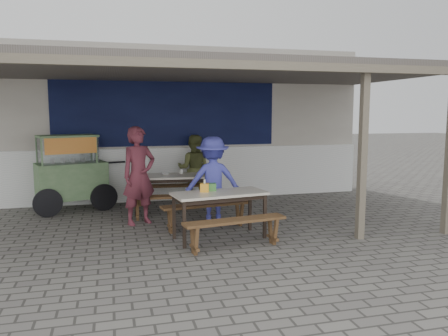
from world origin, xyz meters
TOP-DOWN VIEW (x-y plane):
  - ground at (0.00, 0.00)m, footprint 60.00×60.00m
  - back_wall at (-0.00, 3.58)m, footprint 9.00×1.28m
  - warung_roof at (0.02, 0.90)m, footprint 9.00×4.21m
  - table_left at (-0.28, 1.76)m, footprint 1.61×0.88m
  - bench_left_street at (-0.35, 1.13)m, footprint 1.66×0.45m
  - bench_left_wall at (-0.22, 2.39)m, footprint 1.66×0.45m
  - table_right at (0.18, -0.33)m, footprint 1.54×0.86m
  - bench_right_street at (0.27, -0.93)m, footprint 1.59×0.50m
  - bench_right_wall at (0.09, 0.26)m, footprint 1.59×0.50m
  - vendor_cart at (-2.27, 2.38)m, footprint 1.83×1.15m
  - patron_street_side at (-0.99, 0.93)m, footprint 0.76×0.65m
  - patron_wall_side at (0.32, 2.60)m, footprint 0.88×0.78m
  - patron_right_table at (0.30, 0.63)m, footprint 1.05×0.64m
  - tissue_box at (-0.04, -0.23)m, footprint 0.17×0.17m
  - donation_box at (0.07, -0.17)m, footprint 0.19×0.14m
  - condiment_jar at (-0.06, 1.95)m, footprint 0.07×0.07m
  - condiment_bowl at (-0.40, 1.87)m, footprint 0.19×0.19m

SIDE VIEW (x-z plane):
  - ground at x=0.00m, z-range 0.00..0.00m
  - bench_right_street at x=0.27m, z-range 0.12..0.57m
  - bench_right_wall at x=0.09m, z-range 0.12..0.57m
  - bench_left_street at x=-0.35m, z-range 0.12..0.57m
  - bench_left_wall at x=-0.22m, z-range 0.12..0.57m
  - table_right at x=0.18m, z-range 0.30..1.05m
  - table_left at x=-0.28m, z-range 0.30..1.05m
  - patron_wall_side at x=0.32m, z-range 0.00..1.51m
  - condiment_bowl at x=-0.40m, z-range 0.75..0.79m
  - patron_right_table at x=0.30m, z-range 0.00..1.58m
  - condiment_jar at x=-0.06m, z-range 0.75..0.83m
  - donation_box at x=0.07m, z-range 0.75..0.87m
  - tissue_box at x=-0.04m, z-range 0.75..0.89m
  - vendor_cart at x=-2.27m, z-range 0.07..1.62m
  - patron_street_side at x=-0.99m, z-range 0.00..1.76m
  - back_wall at x=0.00m, z-range -0.03..3.47m
  - warung_roof at x=0.02m, z-range 1.31..4.12m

